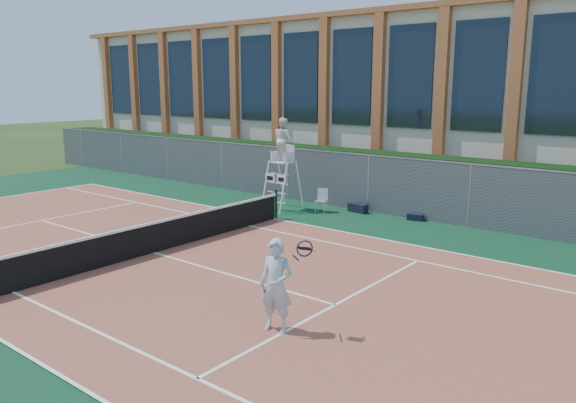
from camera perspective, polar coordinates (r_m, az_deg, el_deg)
The scene contains 12 objects.
ground at distance 16.96m, azimuth -13.50°, elevation -5.17°, with size 120.00×120.00×0.00m, color #233814.
apron at distance 17.56m, azimuth -10.93°, elevation -4.46°, with size 36.00×20.00×0.01m, color #0C361D.
tennis_court at distance 16.96m, azimuth -13.51°, elevation -5.10°, with size 23.77×10.97×0.02m, color brown.
tennis_net at distance 16.82m, azimuth -13.59°, elevation -3.42°, with size 0.10×11.30×1.10m.
fence at distance 23.00m, azimuth 3.88°, elevation 2.35°, with size 40.00×0.06×2.20m, color #595E60, non-canonical shape.
hedge at distance 23.98m, azimuth 5.52°, elevation 2.70°, with size 40.00×1.40×2.20m, color black.
building at distance 30.67m, azimuth 13.94°, elevation 10.09°, with size 45.00×10.60×8.22m.
umpire_chair at distance 21.90m, azimuth -0.49°, elevation 6.07°, with size 1.02×1.57×3.66m.
plastic_chair at distance 21.83m, azimuth 3.47°, elevation 0.34°, with size 0.52×0.52×0.90m.
sports_bag_near at distance 21.90m, azimuth 7.10°, elevation -0.65°, with size 0.78×0.31×0.33m, color black.
sports_bag_far at distance 20.96m, azimuth 12.82°, elevation -1.56°, with size 0.59×0.25×0.24m, color black.
tennis_player at distance 11.14m, azimuth -1.18°, elevation -8.51°, with size 1.08×0.77×1.89m.
Camera 1 is at (12.94, -9.85, 4.83)m, focal length 35.00 mm.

